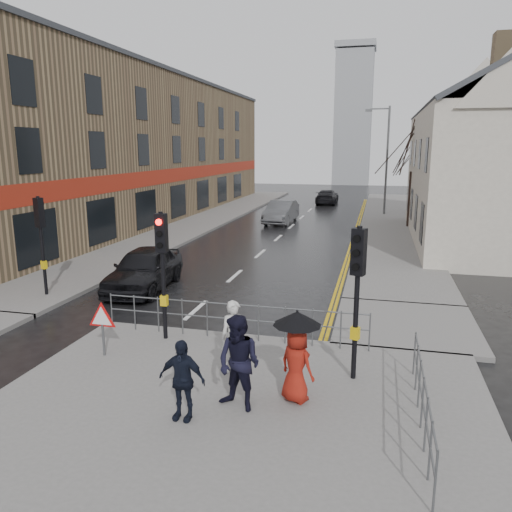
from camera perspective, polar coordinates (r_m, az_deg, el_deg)
The scene contains 24 objects.
ground at distance 13.69m, azimuth -11.38°, elevation -9.94°, with size 120.00×120.00×0.00m, color black.
near_pavement at distance 9.74m, azimuth -3.64°, elevation -19.01°, with size 10.00×9.00×0.14m, color #605E5B.
left_pavement at distance 36.82m, azimuth -5.43°, elevation 4.34°, with size 4.00×44.00×0.14m, color #605E5B.
right_pavement at distance 36.78m, azimuth 15.21°, elevation 3.96°, with size 4.00×40.00×0.14m, color #605E5B.
pavement_bridge_right at distance 15.31m, azimuth 16.73°, elevation -7.53°, with size 4.00×4.20×0.14m, color #605E5B.
building_left_terrace at distance 37.75m, azimuth -14.18°, elevation 11.73°, with size 8.00×42.00×10.00m, color #88704E.
building_right_cream at distance 30.12m, azimuth 26.66°, elevation 10.36°, with size 9.00×16.40×10.10m.
church_tower at distance 73.63m, azimuth 11.04°, elevation 15.08°, with size 5.00×5.00×18.00m, color gray.
traffic_signal_near_left at distance 13.07m, azimuth -10.67°, elevation 0.30°, with size 0.28×0.27×3.40m.
traffic_signal_near_right at distance 10.76m, azimuth 11.53°, elevation -2.31°, with size 0.34×0.33×3.40m.
traffic_signal_far_left at distance 18.36m, azimuth -23.39°, elevation 2.93°, with size 0.34×0.33×3.40m.
guard_railing_front at distance 13.25m, azimuth -2.71°, elevation -6.50°, with size 7.14×0.04×1.00m.
guard_railing_side at distance 9.72m, azimuth 18.56°, elevation -14.53°, with size 0.04×4.54×1.00m.
warning_sign at distance 12.70m, azimuth -17.19°, elevation -7.03°, with size 0.80×0.07×1.35m.
street_lamp at distance 39.42m, azimuth 14.51°, elevation 11.30°, with size 1.83×0.25×8.00m.
tree_near at distance 33.48m, azimuth 17.55°, elevation 11.75°, with size 2.40×2.40×6.58m.
tree_far at distance 41.50m, azimuth 17.53°, elevation 10.76°, with size 2.40×2.40×5.64m.
pedestrian_a at distance 11.36m, azimuth -2.50°, elevation -9.19°, with size 0.60×0.40×1.65m, color silver.
pedestrian_b at distance 9.77m, azimuth -1.95°, elevation -12.15°, with size 0.92×0.71×1.88m, color black.
pedestrian_with_umbrella at distance 10.04m, azimuth 4.66°, elevation -10.69°, with size 0.96×0.96×1.88m.
pedestrian_d at distance 9.61m, azimuth -8.48°, elevation -13.79°, with size 0.91×0.38×1.56m, color black.
car_parked at distance 18.75m, azimuth -12.67°, elevation -1.42°, with size 1.83×4.56×1.55m, color black.
car_mid at distance 34.63m, azimuth 2.88°, elevation 5.05°, with size 1.63×4.68×1.54m, color #46474B.
car_far at distance 47.07m, azimuth 8.13°, elevation 6.72°, with size 1.85×4.56×1.32m, color black.
Camera 1 is at (5.55, -11.42, 5.12)m, focal length 35.00 mm.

